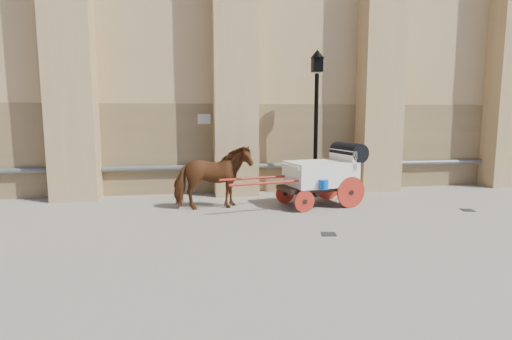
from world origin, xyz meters
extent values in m
plane|color=gray|center=(0.00, 0.00, 0.00)|extent=(90.00, 90.00, 0.00)
cube|color=olive|center=(2.00, 4.15, 1.50)|extent=(44.00, 0.35, 3.00)
cylinder|color=#59595B|center=(2.00, 3.88, 0.90)|extent=(42.00, 0.18, 0.18)
cube|color=beige|center=(-2.00, 3.97, 2.50)|extent=(0.42, 0.04, 0.32)
imported|color=brown|center=(-1.88, 1.60, 0.89)|extent=(2.21, 1.20, 1.78)
cube|color=black|center=(1.14, 1.55, 0.54)|extent=(2.33, 1.41, 0.12)
cube|color=white|center=(1.24, 1.57, 0.94)|extent=(2.09, 1.59, 0.69)
cube|color=white|center=(1.96, 1.72, 1.34)|extent=(0.40, 1.24, 0.54)
cube|color=white|center=(0.41, 1.40, 1.19)|extent=(0.56, 1.14, 0.10)
cylinder|color=black|center=(2.16, 1.76, 1.53)|extent=(0.79, 1.32, 0.55)
cylinder|color=#AF2619|center=(1.99, 1.10, 0.45)|extent=(0.88, 0.24, 0.89)
cylinder|color=#AF2619|center=(1.74, 2.30, 0.45)|extent=(0.88, 0.24, 0.89)
cylinder|color=#AF2619|center=(0.54, 0.80, 0.30)|extent=(0.59, 0.18, 0.59)
cylinder|color=#AF2619|center=(0.29, 2.00, 0.30)|extent=(0.59, 0.18, 0.59)
cylinder|color=#AF2619|center=(-0.37, 0.78, 0.84)|extent=(2.34, 0.55, 0.07)
cylinder|color=#AF2619|center=(-0.55, 1.65, 0.84)|extent=(2.34, 0.55, 0.07)
cylinder|color=blue|center=(1.09, 0.83, 0.74)|extent=(0.26, 0.26, 0.26)
cylinder|color=black|center=(1.52, 2.93, 1.96)|extent=(0.13, 0.13, 3.93)
cone|color=black|center=(1.52, 2.93, 0.20)|extent=(0.39, 0.39, 0.39)
cube|color=black|center=(1.52, 2.93, 4.20)|extent=(0.31, 0.31, 0.46)
cone|color=black|center=(1.52, 2.93, 4.53)|extent=(0.44, 0.44, 0.26)
cube|color=black|center=(0.49, -1.28, 0.01)|extent=(0.38, 0.38, 0.01)
cube|color=black|center=(5.07, 0.26, 0.01)|extent=(0.39, 0.39, 0.01)
camera|label=1|loc=(-2.51, -9.43, 2.58)|focal=28.00mm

